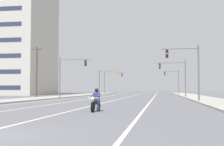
# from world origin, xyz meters

# --- Properties ---
(lane_stripe_center) EXTENTS (0.16, 100.00, 0.01)m
(lane_stripe_center) POSITION_xyz_m (-0.21, 45.00, 0.00)
(lane_stripe_center) COLOR beige
(lane_stripe_center) RESTS_ON ground
(lane_stripe_left) EXTENTS (0.16, 100.00, 0.01)m
(lane_stripe_left) POSITION_xyz_m (-4.37, 45.00, 0.00)
(lane_stripe_left) COLOR beige
(lane_stripe_left) RESTS_ON ground
(lane_stripe_right) EXTENTS (0.16, 100.00, 0.01)m
(lane_stripe_right) POSITION_xyz_m (4.37, 45.00, 0.00)
(lane_stripe_right) COLOR beige
(lane_stripe_right) RESTS_ON ground
(lane_stripe_far_left) EXTENTS (0.16, 100.00, 0.01)m
(lane_stripe_far_left) POSITION_xyz_m (-8.09, 45.00, 0.00)
(lane_stripe_far_left) COLOR beige
(lane_stripe_far_left) RESTS_ON ground
(sidewalk_kerb_right) EXTENTS (4.40, 110.00, 0.14)m
(sidewalk_kerb_right) POSITION_xyz_m (11.38, 40.00, 0.07)
(sidewalk_kerb_right) COLOR #9E998E
(sidewalk_kerb_right) RESTS_ON ground
(sidewalk_kerb_left) EXTENTS (4.40, 110.00, 0.14)m
(sidewalk_kerb_left) POSITION_xyz_m (-11.38, 40.00, 0.07)
(sidewalk_kerb_left) COLOR #9E998E
(sidewalk_kerb_left) RESTS_ON ground
(motorcycle_with_rider) EXTENTS (0.70, 2.19, 1.46)m
(motorcycle_with_rider) POSITION_xyz_m (1.46, 10.44, 0.59)
(motorcycle_with_rider) COLOR black
(motorcycle_with_rider) RESTS_ON ground
(traffic_signal_near_right) EXTENTS (4.06, 0.37, 6.20)m
(traffic_signal_near_right) POSITION_xyz_m (8.49, 25.93, 4.05)
(traffic_signal_near_right) COLOR #56565B
(traffic_signal_near_right) RESTS_ON ground
(traffic_signal_near_left) EXTENTS (4.73, 0.60, 6.20)m
(traffic_signal_near_left) POSITION_xyz_m (-8.25, 36.46, 4.09)
(traffic_signal_near_left) COLOR #56565B
(traffic_signal_near_left) RESTS_ON ground
(traffic_signal_mid_right) EXTENTS (5.10, 0.62, 6.20)m
(traffic_signal_mid_right) POSITION_xyz_m (8.21, 44.55, 4.11)
(traffic_signal_mid_right) COLOR #56565B
(traffic_signal_mid_right) RESTS_ON ground
(traffic_signal_mid_left) EXTENTS (4.08, 0.38, 6.20)m
(traffic_signal_mid_left) POSITION_xyz_m (-8.58, 67.89, 4.05)
(traffic_signal_mid_left) COLOR #56565B
(traffic_signal_mid_left) RESTS_ON ground
(traffic_signal_far_right) EXTENTS (4.11, 0.38, 6.20)m
(traffic_signal_far_right) POSITION_xyz_m (8.91, 71.18, 4.05)
(traffic_signal_far_right) COLOR #56565B
(traffic_signal_far_right) RESTS_ON ground
(traffic_signal_far_left) EXTENTS (5.93, 0.43, 6.20)m
(traffic_signal_far_left) POSITION_xyz_m (-8.28, 76.51, 4.16)
(traffic_signal_far_left) COLOR #56565B
(traffic_signal_far_left) RESTS_ON ground
(utility_pole_left_near) EXTENTS (2.00, 0.26, 8.54)m
(utility_pole_left_near) POSITION_xyz_m (-15.17, 40.88, 4.46)
(utility_pole_left_near) COLOR #4C3828
(utility_pole_left_near) RESTS_ON ground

